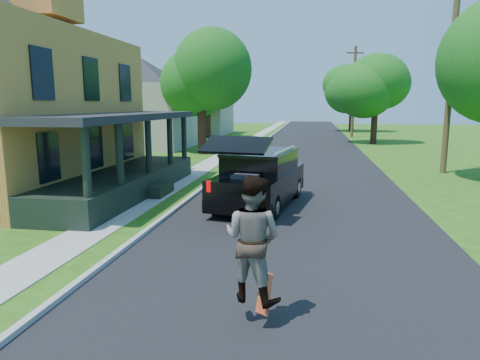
# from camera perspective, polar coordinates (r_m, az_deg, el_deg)

# --- Properties ---
(ground) EXTENTS (140.00, 140.00, 0.00)m
(ground) POSITION_cam_1_polar(r_m,az_deg,el_deg) (10.02, 7.19, -10.24)
(ground) COLOR #285410
(ground) RESTS_ON ground
(street) EXTENTS (8.00, 120.00, 0.02)m
(street) POSITION_cam_1_polar(r_m,az_deg,el_deg) (29.61, 8.88, 3.22)
(street) COLOR black
(street) RESTS_ON ground
(curb) EXTENTS (0.15, 120.00, 0.12)m
(curb) POSITION_cam_1_polar(r_m,az_deg,el_deg) (29.93, 1.10, 3.41)
(curb) COLOR #A6A5A0
(curb) RESTS_ON ground
(sidewalk) EXTENTS (1.30, 120.00, 0.03)m
(sidewalk) POSITION_cam_1_polar(r_m,az_deg,el_deg) (30.19, -1.82, 3.47)
(sidewalk) COLOR gray
(sidewalk) RESTS_ON ground
(front_walk) EXTENTS (6.50, 1.20, 0.03)m
(front_walk) POSITION_cam_1_polar(r_m,az_deg,el_deg) (18.60, -22.56, -1.45)
(front_walk) COLOR gray
(front_walk) RESTS_ON ground
(neighbor_house_mid) EXTENTS (12.78, 12.78, 8.30)m
(neighbor_house_mid) POSITION_cam_1_polar(r_m,az_deg,el_deg) (36.16, -13.16, 10.96)
(neighbor_house_mid) COLOR #AAA296
(neighbor_house_mid) RESTS_ON ground
(neighbor_house_far) EXTENTS (12.78, 12.78, 8.30)m
(neighbor_house_far) POSITION_cam_1_polar(r_m,az_deg,el_deg) (51.31, -6.17, 10.82)
(neighbor_house_far) COLOR #AAA296
(neighbor_house_far) RESTS_ON ground
(black_suv) EXTENTS (2.88, 5.71, 2.54)m
(black_suv) POSITION_cam_1_polar(r_m,az_deg,el_deg) (14.66, 2.65, 0.26)
(black_suv) COLOR black
(black_suv) RESTS_ON ground
(skateboarder) EXTENTS (1.18, 1.06, 2.02)m
(skateboarder) POSITION_cam_1_polar(r_m,az_deg,el_deg) (6.79, 1.68, -7.81)
(skateboarder) COLOR black
(skateboarder) RESTS_ON ground
(skateboard) EXTENTS (0.22, 0.73, 0.53)m
(skateboard) POSITION_cam_1_polar(r_m,az_deg,el_deg) (7.10, 3.31, -14.93)
(skateboard) COLOR #B9350F
(skateboard) RESTS_ON ground
(tree_left_mid) EXTENTS (6.37, 6.61, 8.27)m
(tree_left_mid) POSITION_cam_1_polar(r_m,az_deg,el_deg) (30.36, -5.22, 13.75)
(tree_left_mid) COLOR black
(tree_left_mid) RESTS_ON ground
(tree_left_far) EXTENTS (6.67, 6.47, 8.18)m
(tree_left_far) POSITION_cam_1_polar(r_m,az_deg,el_deg) (45.08, -4.37, 12.41)
(tree_left_far) COLOR black
(tree_left_far) RESTS_ON ground
(tree_right_mid) EXTENTS (7.68, 7.49, 8.71)m
(tree_right_mid) POSITION_cam_1_polar(r_m,az_deg,el_deg) (39.93, 17.67, 12.56)
(tree_right_mid) COLOR black
(tree_right_mid) RESTS_ON ground
(tree_right_far) EXTENTS (6.90, 6.54, 8.96)m
(tree_right_far) POSITION_cam_1_polar(r_m,az_deg,el_deg) (57.59, 14.78, 12.08)
(tree_right_far) COLOR black
(tree_right_far) RESTS_ON ground
(utility_pole_near) EXTENTS (1.83, 0.53, 9.71)m
(utility_pole_near) POSITION_cam_1_polar(r_m,az_deg,el_deg) (24.09, 26.32, 12.74)
(utility_pole_near) COLOR #493821
(utility_pole_near) RESTS_ON ground
(utility_pole_far) EXTENTS (1.80, 0.66, 9.41)m
(utility_pole_far) POSITION_cam_1_polar(r_m,az_deg,el_deg) (47.44, 14.92, 11.42)
(utility_pole_far) COLOR #493821
(utility_pole_far) RESTS_ON ground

